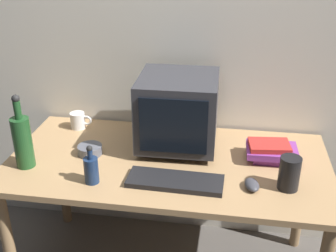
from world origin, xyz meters
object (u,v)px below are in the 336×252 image
keyboard (175,181)px  metal_canister (289,173)px  computer_mouse (252,185)px  cd_spindle (90,150)px  bottle_short (91,169)px  crt_monitor (178,111)px  bottle_tall (22,140)px  book_stack (271,151)px  mug (78,120)px

keyboard → metal_canister: bearing=6.2°
computer_mouse → cd_spindle: size_ratio=0.83×
keyboard → bottle_short: 0.37m
bottle_short → crt_monitor: bearing=50.4°
crt_monitor → computer_mouse: 0.53m
cd_spindle → bottle_tall: bearing=-149.2°
bottle_tall → metal_canister: bearing=0.1°
book_stack → metal_canister: size_ratio=1.62×
crt_monitor → cd_spindle: bearing=-159.7°
metal_canister → mug: bearing=158.7°
keyboard → computer_mouse: size_ratio=4.20×
mug → cd_spindle: (0.16, -0.27, -0.02)m
crt_monitor → metal_canister: size_ratio=2.64×
book_stack → bottle_tall: bearing=-168.1°
bottle_tall → mug: 0.45m
bottle_short → metal_canister: bottle_short is taller
cd_spindle → metal_canister: metal_canister is taller
bottle_tall → metal_canister: size_ratio=2.38×
keyboard → cd_spindle: bearing=158.2°
keyboard → book_stack: size_ratio=1.73×
keyboard → bottle_short: size_ratio=2.32×
bottle_tall → crt_monitor: bearing=24.6°
cd_spindle → metal_canister: size_ratio=0.80×
bottle_tall → bottle_short: size_ratio=1.97×
keyboard → cd_spindle: 0.49m
crt_monitor → mug: 0.60m
computer_mouse → mug: mug is taller
bottle_short → keyboard: bearing=7.3°
crt_monitor → bottle_tall: bearing=-155.4°
mug → metal_canister: bearing=-21.3°
bottle_tall → bottle_short: 0.37m
bottle_short → metal_canister: size_ratio=1.21×
mug → computer_mouse: bearing=-25.6°
bottle_short → metal_canister: 0.85m
keyboard → metal_canister: metal_canister is taller
computer_mouse → book_stack: bearing=58.5°
book_stack → mug: mug is taller
metal_canister → bottle_short: bearing=-174.1°
bottle_short → cd_spindle: size_ratio=1.51×
keyboard → computer_mouse: computer_mouse is taller
bottle_tall → cd_spindle: size_ratio=2.98×
computer_mouse → metal_canister: metal_canister is taller
cd_spindle → keyboard: bearing=-23.2°
keyboard → bottle_tall: (-0.71, 0.04, 0.12)m
book_stack → mug: bearing=169.7°
bottle_tall → cd_spindle: 0.32m
crt_monitor → bottle_tall: 0.74m
metal_canister → cd_spindle: bearing=170.7°
bottle_short → book_stack: 0.85m
book_stack → mug: 1.05m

